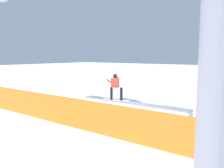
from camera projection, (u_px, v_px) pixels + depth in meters
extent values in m
plane|color=white|center=(131.00, 114.00, 12.31)|extent=(120.00, 120.00, 0.00)
cube|color=white|center=(131.00, 108.00, 12.28)|extent=(6.07, 0.54, 0.54)
cube|color=white|center=(131.00, 111.00, 12.29)|extent=(6.08, 0.55, 0.13)
cube|color=gray|center=(131.00, 103.00, 12.24)|extent=(6.07, 0.60, 0.04)
cube|color=silver|center=(116.00, 100.00, 12.82)|extent=(1.42, 0.76, 0.01)
cylinder|color=black|center=(111.00, 93.00, 12.85)|extent=(0.18, 0.18, 0.67)
cylinder|color=black|center=(121.00, 94.00, 12.70)|extent=(0.18, 0.18, 0.67)
cube|color=#E74132|center=(115.00, 83.00, 12.72)|extent=(0.46, 0.37, 0.50)
sphere|color=black|center=(115.00, 76.00, 12.68)|extent=(0.22, 0.22, 0.22)
cylinder|color=#E74132|center=(111.00, 82.00, 12.61)|extent=(0.50, 0.27, 0.38)
cylinder|color=#E74132|center=(118.00, 82.00, 12.85)|extent=(0.12, 0.12, 0.55)
cube|color=orange|center=(84.00, 115.00, 9.54)|extent=(13.72, 0.08, 1.22)
cylinder|color=#262628|center=(223.00, 105.00, 10.09)|extent=(0.10, 0.10, 1.78)
cube|color=yellow|center=(224.00, 80.00, 9.97)|extent=(0.40, 0.04, 0.30)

